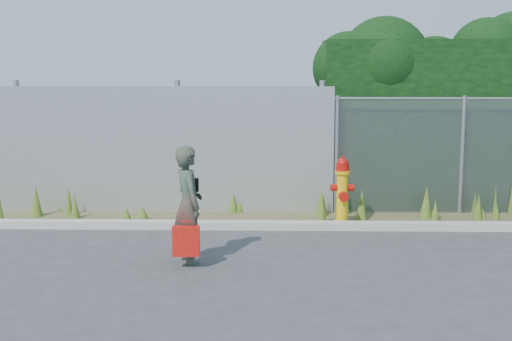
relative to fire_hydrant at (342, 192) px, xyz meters
The scene contains 8 objects.
ground 2.41m from the fire_hydrant, 117.06° to the right, with size 80.00×80.00×0.00m, color #3B3B3D.
curb 1.21m from the fire_hydrant, 164.63° to the right, with size 16.00×0.22×0.12m, color #A4A194.
weed_strip 0.94m from the fire_hydrant, 152.28° to the left, with size 16.00×1.31×0.55m.
corrugated_fence 4.45m from the fire_hydrant, 168.06° to the left, with size 8.50×0.21×2.30m.
fire_hydrant is the anchor object (origin of this frame).
woman 3.12m from the fire_hydrant, 135.52° to the right, with size 0.57×0.37×1.55m, color #106A4D.
red_tote_bag 3.33m from the fire_hydrant, 131.81° to the right, with size 0.35×0.13×0.45m.
black_shoulder_bag 3.06m from the fire_hydrant, 136.93° to the right, with size 0.23×0.10×0.17m.
Camera 1 is at (-0.05, -9.18, 2.66)m, focal length 50.00 mm.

